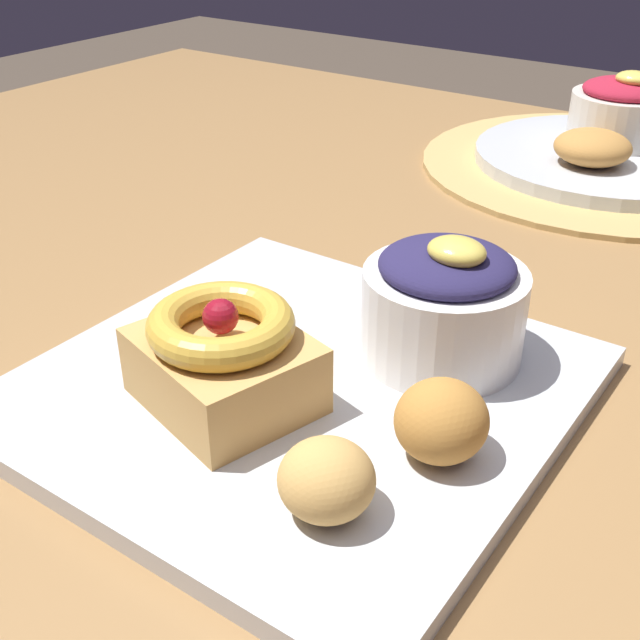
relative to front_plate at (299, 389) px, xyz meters
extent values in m
cube|color=olive|center=(0.07, 0.13, -0.03)|extent=(1.53, 1.03, 0.04)
cylinder|color=olive|center=(-0.60, 0.55, -0.39)|extent=(0.07, 0.07, 0.69)
cylinder|color=tan|center=(0.02, 0.47, 0.00)|extent=(0.35, 0.35, 0.00)
cube|color=silver|center=(0.00, 0.00, 0.00)|extent=(0.27, 0.27, 0.01)
cube|color=tan|center=(-0.02, -0.04, 0.02)|extent=(0.10, 0.09, 0.04)
torus|color=gold|center=(-0.02, -0.04, 0.05)|extent=(0.09, 0.09, 0.02)
sphere|color=maroon|center=(-0.02, -0.04, 0.06)|extent=(0.02, 0.02, 0.02)
cylinder|color=white|center=(0.05, 0.07, 0.03)|extent=(0.09, 0.09, 0.05)
ellipsoid|color=#28234C|center=(0.05, 0.07, 0.06)|extent=(0.07, 0.07, 0.02)
ellipsoid|color=#E5CC56|center=(0.06, 0.06, 0.07)|extent=(0.03, 0.03, 0.01)
ellipsoid|color=tan|center=(0.07, -0.07, 0.02)|extent=(0.04, 0.04, 0.03)
ellipsoid|color=#BC7F38|center=(0.09, -0.01, 0.03)|extent=(0.04, 0.05, 0.04)
cylinder|color=silver|center=(0.02, 0.47, 0.01)|extent=(0.25, 0.25, 0.01)
cylinder|color=silver|center=(0.01, 0.50, 0.03)|extent=(0.10, 0.10, 0.05)
ellipsoid|color=#A31E33|center=(0.01, 0.50, 0.06)|extent=(0.08, 0.08, 0.02)
ellipsoid|color=#E5CC56|center=(0.02, 0.50, 0.07)|extent=(0.03, 0.03, 0.01)
ellipsoid|color=#B77F3D|center=(0.01, 0.42, 0.03)|extent=(0.07, 0.07, 0.03)
camera|label=1|loc=(0.22, -0.29, 0.25)|focal=45.38mm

